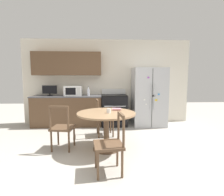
{
  "coord_description": "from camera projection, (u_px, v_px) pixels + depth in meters",
  "views": [
    {
      "loc": [
        -0.13,
        -2.92,
        1.41
      ],
      "look_at": [
        0.08,
        1.15,
        0.95
      ],
      "focal_mm": 28.0,
      "sensor_mm": 36.0,
      "label": 1
    }
  ],
  "objects": [
    {
      "name": "ground_plane",
      "position": [
        111.0,
        159.0,
        3.06
      ],
      "size": [
        14.0,
        14.0,
        0.0
      ],
      "primitive_type": "plane",
      "color": "#B2ADA3"
    },
    {
      "name": "back_wall",
      "position": [
        97.0,
        77.0,
        5.45
      ],
      "size": [
        5.2,
        0.44,
        2.6
      ],
      "color": "silver",
      "rests_on": "ground_plane"
    },
    {
      "name": "kitchen_counter",
      "position": [
        68.0,
        111.0,
        5.22
      ],
      "size": [
        2.04,
        0.64,
        0.9
      ],
      "color": "brown",
      "rests_on": "ground_plane"
    },
    {
      "name": "refrigerator",
      "position": [
        149.0,
        97.0,
        5.21
      ],
      "size": [
        0.95,
        0.78,
        1.71
      ],
      "color": "#B2B5BA",
      "rests_on": "ground_plane"
    },
    {
      "name": "oven_range",
      "position": [
        114.0,
        110.0,
        5.26
      ],
      "size": [
        0.74,
        0.68,
        1.08
      ],
      "color": "black",
      "rests_on": "ground_plane"
    },
    {
      "name": "microwave",
      "position": [
        73.0,
        91.0,
        5.15
      ],
      "size": [
        0.5,
        0.38,
        0.29
      ],
      "color": "white",
      "rests_on": "kitchen_counter"
    },
    {
      "name": "countertop_tv",
      "position": [
        50.0,
        90.0,
        5.13
      ],
      "size": [
        0.42,
        0.16,
        0.3
      ],
      "color": "black",
      "rests_on": "kitchen_counter"
    },
    {
      "name": "counter_bottle",
      "position": [
        88.0,
        92.0,
        5.11
      ],
      "size": [
        0.07,
        0.07,
        0.29
      ],
      "color": "silver",
      "rests_on": "kitchen_counter"
    },
    {
      "name": "dining_table",
      "position": [
        106.0,
        120.0,
        3.42
      ],
      "size": [
        1.14,
        1.14,
        0.75
      ],
      "color": "#997551",
      "rests_on": "ground_plane"
    },
    {
      "name": "dining_chair_far",
      "position": [
        104.0,
        118.0,
        4.29
      ],
      "size": [
        0.47,
        0.47,
        0.9
      ],
      "rotation": [
        0.0,
        0.0,
        4.84
      ],
      "color": "brown",
      "rests_on": "ground_plane"
    },
    {
      "name": "dining_chair_left",
      "position": [
        62.0,
        128.0,
        3.44
      ],
      "size": [
        0.47,
        0.47,
        0.9
      ],
      "rotation": [
        0.0,
        0.0,
        6.16
      ],
      "color": "brown",
      "rests_on": "ground_plane"
    },
    {
      "name": "dining_chair_near",
      "position": [
        110.0,
        145.0,
        2.58
      ],
      "size": [
        0.47,
        0.47,
        0.9
      ],
      "rotation": [
        0.0,
        0.0,
        1.69
      ],
      "color": "brown",
      "rests_on": "ground_plane"
    },
    {
      "name": "candle_glass",
      "position": [
        109.0,
        111.0,
        3.35
      ],
      "size": [
        0.08,
        0.08,
        0.08
      ],
      "color": "silver",
      "rests_on": "dining_table"
    },
    {
      "name": "folded_napkin",
      "position": [
        117.0,
        109.0,
        3.62
      ],
      "size": [
        0.18,
        0.07,
        0.05
      ],
      "color": "pink",
      "rests_on": "dining_table"
    }
  ]
}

